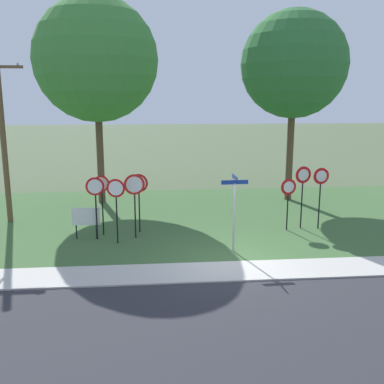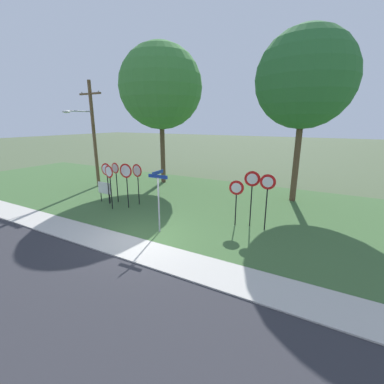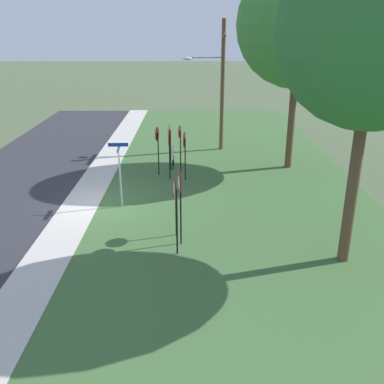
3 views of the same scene
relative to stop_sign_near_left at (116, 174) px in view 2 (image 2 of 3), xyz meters
The scene contains 17 objects.
ground_plane 5.94m from the stop_sign_near_left, 36.50° to the right, with size 160.00×160.00×0.00m, color #4C5B3D.
road_asphalt 9.52m from the stop_sign_near_left, 60.86° to the right, with size 44.00×6.40×0.01m, color #2D2D33.
sidewalk_strip 6.42m from the stop_sign_near_left, 42.48° to the right, with size 44.00×1.60×0.06m, color #BCB7AD.
grass_median 5.55m from the stop_sign_near_left, 30.01° to the left, with size 44.00×12.00×0.04m, color #3D6033.
stop_sign_near_left is the anchor object (origin of this frame).
stop_sign_near_right 1.47m from the stop_sign_near_left, 10.12° to the left, with size 0.75×0.13×2.43m.
stop_sign_far_left 0.56m from the stop_sign_near_left, 109.21° to the right, with size 0.71×0.10×2.46m.
stop_sign_far_center 1.28m from the stop_sign_near_left, 59.89° to the right, with size 0.69×0.14×2.49m.
stop_sign_far_right 1.40m from the stop_sign_near_left, 21.45° to the right, with size 0.80×0.12×2.55m.
yield_sign_near_left 8.93m from the stop_sign_near_left, ahead, with size 0.69×0.12×2.59m.
yield_sign_near_right 7.55m from the stop_sign_near_left, ahead, with size 0.68×0.15×2.18m.
yield_sign_far_left 8.21m from the stop_sign_near_left, ahead, with size 0.70×0.16×2.65m.
street_name_post 5.39m from the stop_sign_near_left, 25.91° to the right, with size 0.96×0.82×2.78m.
utility_pole 5.46m from the stop_sign_near_left, 152.77° to the left, with size 2.10×2.46×7.58m.
notice_board 1.17m from the stop_sign_near_left, 147.31° to the right, with size 1.10×0.07×1.25m.
oak_tree_left 8.04m from the stop_sign_near_left, 96.62° to the left, with size 6.16×6.16×10.33m.
oak_tree_right 12.09m from the stop_sign_near_left, 30.92° to the left, with size 5.46×5.46×9.81m.
Camera 2 is at (6.83, -7.77, 4.85)m, focal length 24.35 mm.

